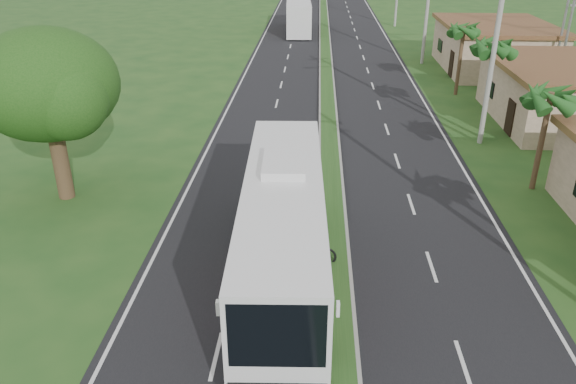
{
  "coord_description": "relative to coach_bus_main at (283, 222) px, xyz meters",
  "views": [
    {
      "loc": [
        -0.8,
        -12.34,
        11.2
      ],
      "look_at": [
        -1.81,
        7.25,
        1.8
      ],
      "focal_mm": 35.0,
      "sensor_mm": 36.0,
      "label": 1
    }
  ],
  "objects": [
    {
      "name": "utility_pole_b",
      "position": [
        10.27,
        13.92,
        4.06
      ],
      "size": [
        3.2,
        0.28,
        12.0
      ],
      "color": "gray",
      "rests_on": "ground"
    },
    {
      "name": "shade_tree",
      "position": [
        -10.31,
        5.94,
        2.83
      ],
      "size": [
        6.3,
        6.0,
        7.54
      ],
      "color": "#473321",
      "rests_on": "ground"
    },
    {
      "name": "palm_verge_b",
      "position": [
        11.2,
        7.92,
        2.16
      ],
      "size": [
        2.4,
        2.4,
        5.05
      ],
      "color": "#473321",
      "rests_on": "ground"
    },
    {
      "name": "palm_verge_d",
      "position": [
        11.1,
        23.92,
        2.36
      ],
      "size": [
        2.4,
        2.4,
        5.25
      ],
      "color": "#473321",
      "rests_on": "ground"
    },
    {
      "name": "lane_edge_left",
      "position": [
        -4.9,
        15.92,
        -2.19
      ],
      "size": [
        0.12,
        160.0,
        0.01
      ],
      "primitive_type": "cube",
      "color": "silver",
      "rests_on": "ground"
    },
    {
      "name": "motorcyclist",
      "position": [
        0.9,
        0.81,
        -1.44
      ],
      "size": [
        1.96,
        0.62,
        2.15
      ],
      "rotation": [
        0.0,
        0.0,
        -0.04
      ],
      "color": "black",
      "rests_on": "ground"
    },
    {
      "name": "lane_edge_right",
      "position": [
        8.5,
        15.92,
        -2.19
      ],
      "size": [
        0.12,
        160.0,
        0.01
      ],
      "primitive_type": "cube",
      "color": "silver",
      "rests_on": "ground"
    },
    {
      "name": "coach_bus_far",
      "position": [
        -1.2,
        49.63,
        -0.2
      ],
      "size": [
        3.16,
        12.16,
        3.51
      ],
      "rotation": [
        0.0,
        0.0,
        0.04
      ],
      "color": "white",
      "rests_on": "ground"
    },
    {
      "name": "coach_bus_main",
      "position": [
        0.0,
        0.0,
        0.0
      ],
      "size": [
        3.0,
        12.43,
        3.99
      ],
      "rotation": [
        0.0,
        0.0,
        0.03
      ],
      "color": "white",
      "rests_on": "ground"
    },
    {
      "name": "median_strip",
      "position": [
        1.8,
        15.92,
        -2.09
      ],
      "size": [
        1.2,
        160.0,
        0.18
      ],
      "color": "gray",
      "rests_on": "ground"
    },
    {
      "name": "road_asphalt",
      "position": [
        1.8,
        15.92,
        -2.18
      ],
      "size": [
        14.0,
        160.0,
        0.02
      ],
      "primitive_type": "cube",
      "color": "black",
      "rests_on": "ground"
    },
    {
      "name": "palm_verge_c",
      "position": [
        10.6,
        14.92,
        2.93
      ],
      "size": [
        2.4,
        2.4,
        5.85
      ],
      "color": "#473321",
      "rests_on": "ground"
    },
    {
      "name": "shop_mid",
      "position": [
        15.8,
        17.92,
        -0.34
      ],
      "size": [
        7.6,
        10.6,
        3.67
      ],
      "color": "tan",
      "rests_on": "ground"
    },
    {
      "name": "shop_far",
      "position": [
        15.8,
        31.92,
        -0.26
      ],
      "size": [
        8.6,
        11.6,
        3.82
      ],
      "color": "tan",
      "rests_on": "ground"
    },
    {
      "name": "ground",
      "position": [
        1.8,
        -4.08,
        -2.19
      ],
      "size": [
        180.0,
        180.0,
        0.0
      ],
      "primitive_type": "plane",
      "color": "#204A1B",
      "rests_on": "ground"
    }
  ]
}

